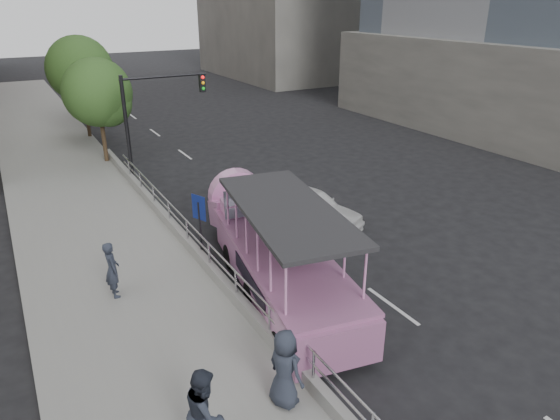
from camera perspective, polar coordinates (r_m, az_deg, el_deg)
The scene contains 13 objects.
ground at distance 16.11m, azimuth 5.28°, elevation -8.39°, with size 160.00×160.00×0.00m, color black.
sidewalk at distance 22.84m, azimuth -21.78°, elevation 0.16°, with size 5.50×80.00×0.30m, color gray.
kerb_wall at distance 16.13m, azimuth -8.01°, elevation -6.52°, with size 0.24×30.00×0.36m, color gray.
guardrail at distance 15.81m, azimuth -8.14°, elevation -4.43°, with size 0.07×22.00×0.71m.
duck_boat at distance 15.55m, azimuth -0.90°, elevation -4.63°, with size 3.81×9.60×3.11m.
car at distance 19.77m, azimuth 3.33°, elevation 0.34°, with size 1.82×4.52×1.54m, color silver.
pedestrian_near at distance 15.28m, azimuth -18.63°, elevation -6.46°, with size 0.63×0.41×1.72m, color #292F3C.
pedestrian_mid at distance 10.12m, azimuth -8.50°, elevation -21.83°, with size 0.93×0.73×1.92m, color #292F3C.
pedestrian_far at distance 10.96m, azimuth 0.56°, elevation -17.66°, with size 0.89×0.58×1.82m, color #292F3C.
parking_sign at distance 16.49m, azimuth -9.15°, elevation -1.40°, with size 0.26×0.54×2.58m.
traffic_signal at distance 25.00m, azimuth -14.61°, elevation 11.00°, with size 4.20×0.32×5.20m.
street_tree_near at distance 27.90m, azimuth -19.88°, elevation 12.25°, with size 3.52×3.52×5.72m.
street_tree_far at distance 33.73m, azimuth -21.68°, elevation 14.48°, with size 3.97×3.97×6.45m.
Camera 1 is at (-8.05, -11.19, 8.34)m, focal length 32.00 mm.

